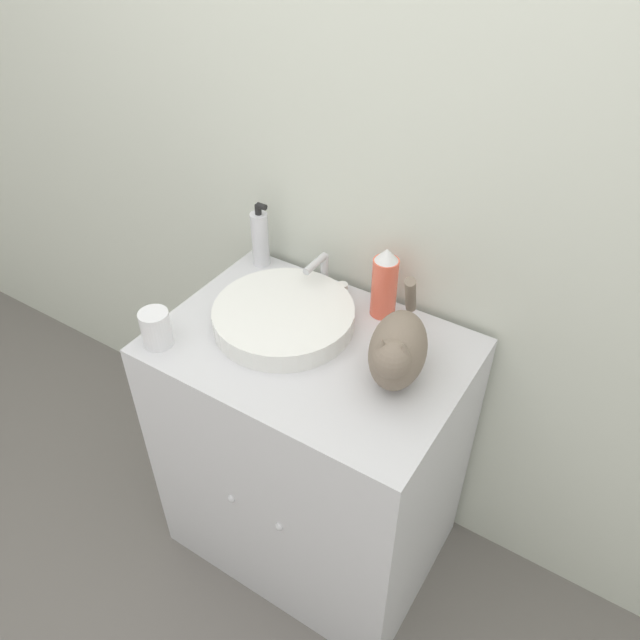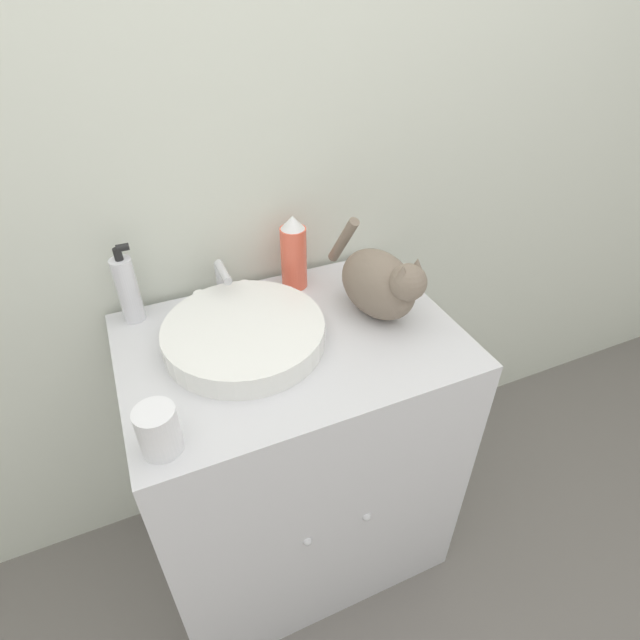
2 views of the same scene
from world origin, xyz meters
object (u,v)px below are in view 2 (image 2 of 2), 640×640
cup (158,430)px  spray_bottle (294,253)px  soap_bottle (128,289)px  cat (381,283)px

cup → spray_bottle: bearing=44.6°
soap_bottle → cup: 0.46m
spray_bottle → soap_bottle: bearing=177.6°
soap_bottle → spray_bottle: 0.44m
spray_bottle → cup: 0.63m
spray_bottle → cup: bearing=-135.4°
soap_bottle → cup: soap_bottle is taller
cup → cat: bearing=20.2°
soap_bottle → spray_bottle: bearing=-2.4°
soap_bottle → spray_bottle: (0.44, -0.02, 0.01)m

